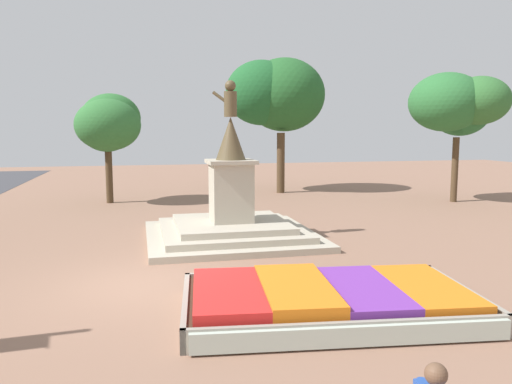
{
  "coord_description": "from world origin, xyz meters",
  "views": [
    {
      "loc": [
        -0.06,
        -11.3,
        3.51
      ],
      "look_at": [
        3.0,
        1.73,
        1.83
      ],
      "focal_mm": 35.0,
      "sensor_mm": 36.0,
      "label": 1
    }
  ],
  "objects": [
    {
      "name": "ground_plane",
      "position": [
        0.0,
        0.0,
        0.0
      ],
      "size": [
        78.22,
        78.22,
        0.0
      ],
      "primitive_type": "plane",
      "color": "#8C6651"
    },
    {
      "name": "park_tree_far_right",
      "position": [
        14.93,
        10.07,
        4.71
      ],
      "size": [
        4.41,
        4.27,
        6.2
      ],
      "color": "#4C3823",
      "rests_on": "ground_plane"
    },
    {
      "name": "park_tree_behind_statue",
      "position": [
        7.52,
        16.12,
        5.46
      ],
      "size": [
        5.61,
        4.95,
        7.49
      ],
      "color": "#4C3823",
      "rests_on": "ground_plane"
    },
    {
      "name": "park_tree_far_left",
      "position": [
        -1.41,
        13.31,
        3.82
      ],
      "size": [
        3.0,
        3.72,
        5.22
      ],
      "color": "#4C3823",
      "rests_on": "ground_plane"
    },
    {
      "name": "statue_monument",
      "position": [
        2.78,
        4.28,
        0.77
      ],
      "size": [
        5.35,
        5.35,
        5.03
      ],
      "color": "#B2A793",
      "rests_on": "ground_plane"
    },
    {
      "name": "flower_planter",
      "position": [
        3.36,
        -2.65,
        0.26
      ],
      "size": [
        5.91,
        3.86,
        0.6
      ],
      "color": "#38281C",
      "rests_on": "ground_plane"
    }
  ]
}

